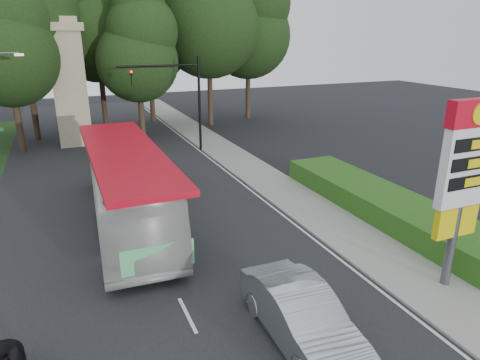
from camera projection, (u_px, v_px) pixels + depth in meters
name	position (u px, v px, depth m)	size (l,w,h in m)	color
road_surface	(141.00, 222.00, 21.03)	(14.00, 80.00, 0.02)	black
sidewalk_right	(292.00, 197.00, 24.16)	(3.00, 80.00, 0.12)	gray
hedge	(384.00, 205.00, 21.61)	(3.00, 14.00, 1.20)	#2B5316
gas_station_pylon	(465.00, 171.00, 14.28)	(2.10, 0.45, 6.85)	#59595E
traffic_signal_mast	(182.00, 92.00, 32.06)	(6.10, 0.35, 7.20)	black
monument	(69.00, 82.00, 34.30)	(3.00, 3.00, 10.05)	gray
tree_center_right	(94.00, 7.00, 37.84)	(9.24, 9.24, 18.15)	#2D2116
tree_east_near	(147.00, 24.00, 41.87)	(8.12, 8.12, 15.95)	#2D2116
tree_east_mid	(208.00, 4.00, 39.69)	(9.52, 9.52, 18.70)	#2D2116
tree_far_east	(248.00, 17.00, 43.61)	(8.68, 8.68, 17.05)	#2D2116
tree_monument_left	(4.00, 35.00, 30.79)	(7.28, 7.28, 14.30)	#2D2116
tree_monument_right	(136.00, 44.00, 34.96)	(6.72, 6.72, 13.20)	#2D2116
transit_bus	(127.00, 187.00, 20.51)	(3.09, 13.20, 3.68)	beige
sedan_silver	(301.00, 316.00, 12.68)	(1.83, 5.26, 1.73)	#A9ADB1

